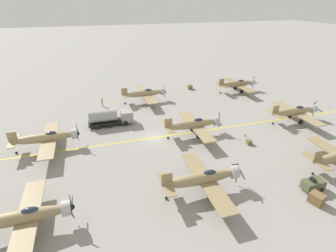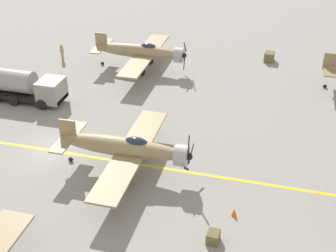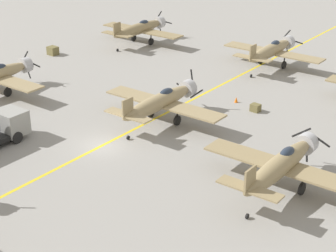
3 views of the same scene
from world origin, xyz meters
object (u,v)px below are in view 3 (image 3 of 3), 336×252
airplane_mid_center (161,101)px  airplane_far_left (140,29)px  airplane_far_center (272,50)px  supply_crate_outboard (255,108)px  traffic_cone (236,100)px  airplane_mid_right (282,164)px  supply_crate_by_tanker (53,51)px

airplane_mid_center → airplane_far_left: bearing=150.8°
airplane_far_left → airplane_far_center: bearing=-12.4°
supply_crate_outboard → traffic_cone: supply_crate_outboard is taller
airplane_mid_center → airplane_mid_right: size_ratio=1.00×
airplane_far_left → airplane_mid_right: (31.95, -23.26, 0.00)m
airplane_mid_center → airplane_far_left: (-18.04, 18.86, 0.00)m
airplane_mid_right → supply_crate_by_tanker: bearing=170.0°
supply_crate_by_tanker → traffic_cone: size_ratio=2.24×
supply_crate_by_tanker → supply_crate_outboard: supply_crate_by_tanker is taller
airplane_mid_right → supply_crate_by_tanker: airplane_mid_right is taller
supply_crate_outboard → supply_crate_by_tanker: bearing=177.8°
airplane_far_center → traffic_cone: airplane_far_center is taller
traffic_cone → airplane_mid_center: bearing=-109.2°
supply_crate_by_tanker → traffic_cone: supply_crate_by_tanker is taller
airplane_mid_right → traffic_cone: bearing=140.1°
airplane_mid_center → supply_crate_by_tanker: bearing=177.3°
airplane_far_center → airplane_far_left: same height
airplane_mid_right → airplane_far_center: bearing=127.8°
airplane_mid_right → supply_crate_outboard: (-8.41, 11.73, -1.65)m
airplane_far_center → airplane_mid_right: (13.55, -24.62, 0.00)m
airplane_mid_right → traffic_cone: 16.86m
airplane_mid_center → airplane_mid_right: (13.91, -4.40, 0.00)m
airplane_far_center → traffic_cone: 12.38m
airplane_mid_center → airplane_mid_right: airplane_mid_center is taller
airplane_mid_center → traffic_cone: 8.89m
airplane_far_center → airplane_mid_right: same height
supply_crate_by_tanker → airplane_far_center: bearing=26.3°
supply_crate_outboard → traffic_cone: bearing=161.1°
airplane_mid_right → supply_crate_by_tanker: 39.53m
airplane_far_center → airplane_mid_center: size_ratio=1.00×
airplane_far_center → airplane_far_left: size_ratio=1.00×
airplane_far_center → supply_crate_by_tanker: airplane_far_center is taller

